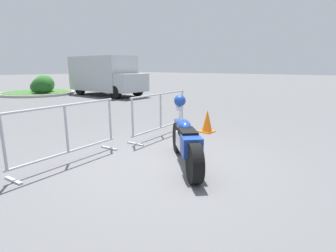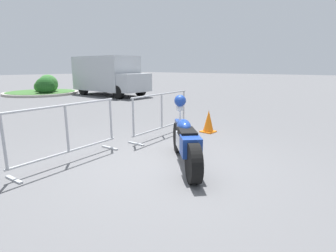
{
  "view_description": "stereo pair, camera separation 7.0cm",
  "coord_description": "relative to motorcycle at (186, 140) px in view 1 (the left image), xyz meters",
  "views": [
    {
      "loc": [
        -3.32,
        -2.92,
        1.71
      ],
      "look_at": [
        0.27,
        0.07,
        0.65
      ],
      "focal_mm": 28.0,
      "sensor_mm": 36.0,
      "label": 1
    },
    {
      "loc": [
        -3.28,
        -2.97,
        1.71
      ],
      "look_at": [
        0.27,
        0.07,
        0.65
      ],
      "focal_mm": 28.0,
      "sensor_mm": 36.0,
      "label": 2
    }
  ],
  "objects": [
    {
      "name": "ground_plane",
      "position": [
        -0.27,
        0.33,
        -0.45
      ],
      "size": [
        120.0,
        120.0,
        0.0
      ],
      "primitive_type": "plane",
      "color": "#5B5B5E"
    },
    {
      "name": "motorcycle",
      "position": [
        0.0,
        0.0,
        0.0
      ],
      "size": [
        1.56,
        1.63,
        1.18
      ],
      "rotation": [
        0.0,
        0.0,
        0.81
      ],
      "color": "black",
      "rests_on": "ground"
    },
    {
      "name": "crowd_barrier_near",
      "position": [
        -1.27,
        1.7,
        0.1
      ],
      "size": [
        2.2,
        0.64,
        1.07
      ],
      "rotation": [
        0.0,
        0.0,
        0.1
      ],
      "color": "#9EA0A5",
      "rests_on": "ground"
    },
    {
      "name": "crowd_barrier_far",
      "position": [
        1.27,
        1.7,
        0.1
      ],
      "size": [
        2.2,
        0.64,
        1.07
      ],
      "rotation": [
        0.0,
        0.0,
        0.1
      ],
      "color": "#9EA0A5",
      "rests_on": "ground"
    },
    {
      "name": "delivery_van",
      "position": [
        6.3,
        10.56,
        0.79
      ],
      "size": [
        2.12,
        5.05,
        2.31
      ],
      "rotation": [
        0.0,
        0.0,
        -1.54
      ],
      "color": "#B2B7BC",
      "rests_on": "ground"
    },
    {
      "name": "planter_island",
      "position": [
        3.97,
        14.15,
        -0.08
      ],
      "size": [
        4.48,
        4.48,
        1.23
      ],
      "color": "#ADA89E",
      "rests_on": "ground"
    },
    {
      "name": "traffic_cone",
      "position": [
        2.32,
        0.97,
        -0.16
      ],
      "size": [
        0.34,
        0.34,
        0.59
      ],
      "color": "orange",
      "rests_on": "ground"
    }
  ]
}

